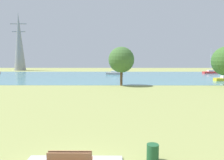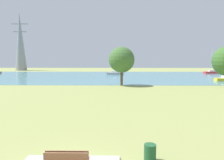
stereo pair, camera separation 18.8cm
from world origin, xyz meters
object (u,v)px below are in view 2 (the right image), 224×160
sailboat_gray (115,73)px  tree_west_far (122,60)px  sailboat_red (211,72)px  electricity_pylon (20,42)px  litter_bin (150,153)px

sailboat_gray → tree_west_far: tree_west_far is taller
sailboat_red → electricity_pylon: size_ratio=0.35×
litter_bin → tree_west_far: 28.89m
litter_bin → tree_west_far: bearing=91.0°
sailboat_gray → tree_west_far: bearing=-87.5°
sailboat_red → tree_west_far: (-29.39, -31.56, 4.05)m
tree_west_far → electricity_pylon: size_ratio=0.30×
tree_west_far → electricity_pylon: bearing=128.5°
sailboat_red → electricity_pylon: bearing=165.9°
sailboat_gray → electricity_pylon: size_ratio=0.23×
litter_bin → sailboat_gray: bearing=91.7°
electricity_pylon → litter_bin: bearing=-63.1°
tree_west_far → electricity_pylon: electricity_pylon is taller
litter_bin → tree_west_far: (-0.50, 28.59, 4.12)m
sailboat_red → litter_bin: bearing=-115.7°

